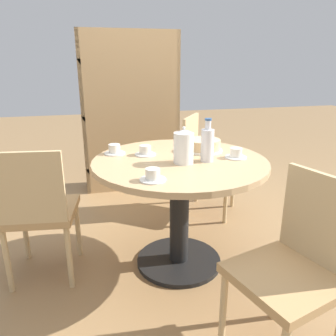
{
  "coord_description": "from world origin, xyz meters",
  "views": [
    {
      "loc": [
        -0.55,
        -1.9,
        1.35
      ],
      "look_at": [
        0.0,
        0.31,
        0.6
      ],
      "focal_mm": 35.0,
      "sensor_mm": 36.0,
      "label": 1
    }
  ],
  "objects_px": {
    "chair_c": "(205,161)",
    "cup_c": "(236,154)",
    "chair_a": "(38,210)",
    "coffee_pot": "(184,147)",
    "cake_main": "(204,145)",
    "cup_b": "(115,150)",
    "cup_a": "(145,151)",
    "bookshelf": "(130,116)",
    "cup_d": "(153,176)",
    "chair_b": "(295,266)",
    "water_bottle": "(207,144)"
  },
  "relations": [
    {
      "from": "cake_main",
      "to": "cup_b",
      "type": "bearing_deg",
      "value": 173.02
    },
    {
      "from": "chair_c",
      "to": "cup_a",
      "type": "xyz_separation_m",
      "value": [
        -0.64,
        -0.6,
        0.3
      ]
    },
    {
      "from": "chair_b",
      "to": "chair_c",
      "type": "xyz_separation_m",
      "value": [
        0.15,
        1.59,
        0.0
      ]
    },
    {
      "from": "chair_c",
      "to": "cup_c",
      "type": "relative_size",
      "value": 6.33
    },
    {
      "from": "coffee_pot",
      "to": "cup_c",
      "type": "distance_m",
      "value": 0.36
    },
    {
      "from": "chair_a",
      "to": "coffee_pot",
      "type": "bearing_deg",
      "value": 179.09
    },
    {
      "from": "chair_c",
      "to": "cup_b",
      "type": "distance_m",
      "value": 1.03
    },
    {
      "from": "cup_a",
      "to": "cup_d",
      "type": "bearing_deg",
      "value": -95.6
    },
    {
      "from": "coffee_pot",
      "to": "cup_a",
      "type": "bearing_deg",
      "value": 130.49
    },
    {
      "from": "cake_main",
      "to": "cup_d",
      "type": "relative_size",
      "value": 1.86
    },
    {
      "from": "chair_b",
      "to": "bookshelf",
      "type": "relative_size",
      "value": 0.54
    },
    {
      "from": "coffee_pot",
      "to": "cup_d",
      "type": "relative_size",
      "value": 1.62
    },
    {
      "from": "cake_main",
      "to": "cup_c",
      "type": "relative_size",
      "value": 1.86
    },
    {
      "from": "chair_b",
      "to": "chair_c",
      "type": "height_order",
      "value": "same"
    },
    {
      "from": "chair_c",
      "to": "cup_a",
      "type": "relative_size",
      "value": 6.33
    },
    {
      "from": "chair_b",
      "to": "cup_a",
      "type": "xyz_separation_m",
      "value": [
        -0.49,
        0.99,
        0.3
      ]
    },
    {
      "from": "bookshelf",
      "to": "coffee_pot",
      "type": "height_order",
      "value": "bookshelf"
    },
    {
      "from": "chair_c",
      "to": "chair_b",
      "type": "bearing_deg",
      "value": -150.85
    },
    {
      "from": "coffee_pot",
      "to": "cup_b",
      "type": "xyz_separation_m",
      "value": [
        -0.39,
        0.31,
        -0.08
      ]
    },
    {
      "from": "cup_a",
      "to": "bookshelf",
      "type": "bearing_deg",
      "value": 86.6
    },
    {
      "from": "chair_a",
      "to": "cake_main",
      "type": "distance_m",
      "value": 1.14
    },
    {
      "from": "cup_a",
      "to": "cup_b",
      "type": "bearing_deg",
      "value": 157.8
    },
    {
      "from": "chair_a",
      "to": "cup_c",
      "type": "bearing_deg",
      "value": -177.44
    },
    {
      "from": "water_bottle",
      "to": "cup_b",
      "type": "height_order",
      "value": "water_bottle"
    },
    {
      "from": "chair_a",
      "to": "cake_main",
      "type": "bearing_deg",
      "value": -167.05
    },
    {
      "from": "chair_a",
      "to": "cup_b",
      "type": "height_order",
      "value": "chair_a"
    },
    {
      "from": "chair_c",
      "to": "cup_a",
      "type": "height_order",
      "value": "chair_c"
    },
    {
      "from": "cup_b",
      "to": "cup_c",
      "type": "height_order",
      "value": "same"
    },
    {
      "from": "cup_d",
      "to": "chair_a",
      "type": "bearing_deg",
      "value": 149.17
    },
    {
      "from": "water_bottle",
      "to": "cup_a",
      "type": "distance_m",
      "value": 0.42
    },
    {
      "from": "chair_c",
      "to": "bookshelf",
      "type": "bearing_deg",
      "value": 70.46
    },
    {
      "from": "chair_b",
      "to": "chair_c",
      "type": "bearing_deg",
      "value": 158.79
    },
    {
      "from": "cake_main",
      "to": "water_bottle",
      "type": "bearing_deg",
      "value": -105.05
    },
    {
      "from": "bookshelf",
      "to": "cake_main",
      "type": "distance_m",
      "value": 1.42
    },
    {
      "from": "water_bottle",
      "to": "cup_c",
      "type": "distance_m",
      "value": 0.22
    },
    {
      "from": "cake_main",
      "to": "cup_a",
      "type": "relative_size",
      "value": 1.86
    },
    {
      "from": "chair_c",
      "to": "cup_c",
      "type": "distance_m",
      "value": 0.87
    },
    {
      "from": "chair_c",
      "to": "cup_d",
      "type": "relative_size",
      "value": 6.33
    },
    {
      "from": "bookshelf",
      "to": "water_bottle",
      "type": "height_order",
      "value": "bookshelf"
    },
    {
      "from": "bookshelf",
      "to": "water_bottle",
      "type": "bearing_deg",
      "value": 99.24
    },
    {
      "from": "chair_b",
      "to": "cup_a",
      "type": "relative_size",
      "value": 6.33
    },
    {
      "from": "cup_a",
      "to": "chair_b",
      "type": "bearing_deg",
      "value": -63.56
    },
    {
      "from": "cup_d",
      "to": "bookshelf",
      "type": "bearing_deg",
      "value": 86.03
    },
    {
      "from": "cake_main",
      "to": "cup_b",
      "type": "distance_m",
      "value": 0.61
    },
    {
      "from": "chair_a",
      "to": "cup_a",
      "type": "height_order",
      "value": "chair_a"
    },
    {
      "from": "cup_b",
      "to": "cup_a",
      "type": "bearing_deg",
      "value": -22.2
    },
    {
      "from": "bookshelf",
      "to": "coffee_pot",
      "type": "xyz_separation_m",
      "value": [
        0.11,
        -1.62,
        0.07
      ]
    },
    {
      "from": "bookshelf",
      "to": "chair_a",
      "type": "bearing_deg",
      "value": 62.67
    },
    {
      "from": "chair_c",
      "to": "cake_main",
      "type": "bearing_deg",
      "value": -166.88
    },
    {
      "from": "cup_c",
      "to": "cup_d",
      "type": "distance_m",
      "value": 0.66
    }
  ]
}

